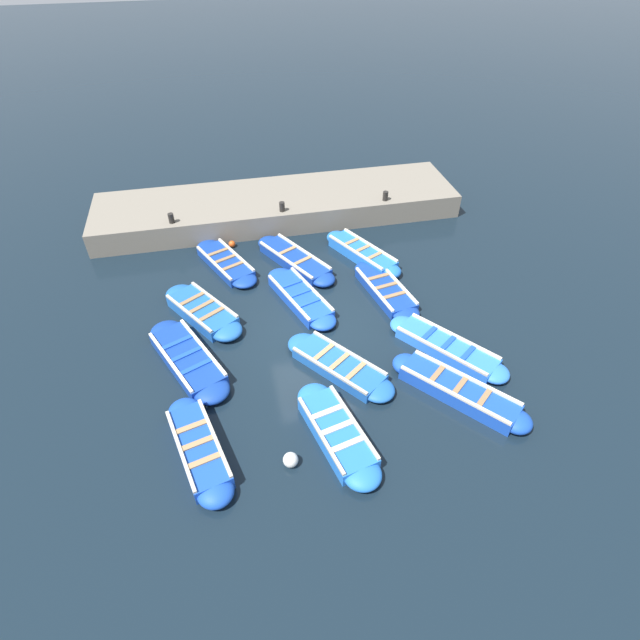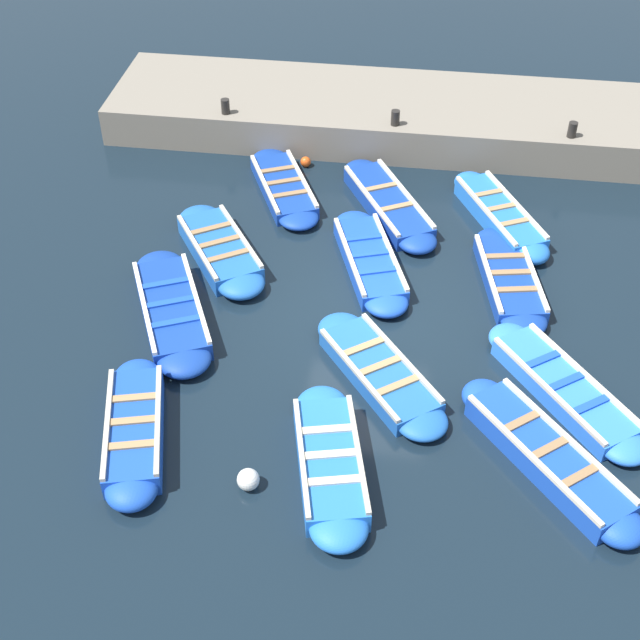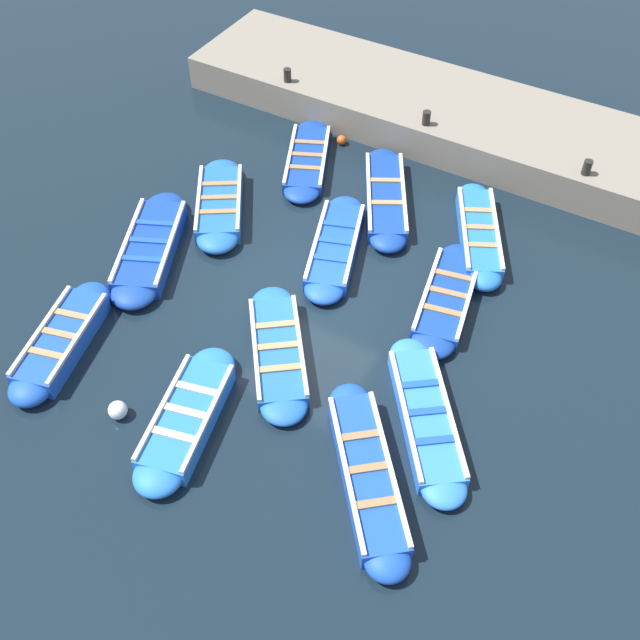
{
  "view_description": "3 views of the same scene",
  "coord_description": "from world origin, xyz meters",
  "px_view_note": "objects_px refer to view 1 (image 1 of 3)",
  "views": [
    {
      "loc": [
        10.69,
        -2.14,
        9.88
      ],
      "look_at": [
        0.18,
        0.15,
        0.53
      ],
      "focal_mm": 28.0,
      "sensor_mm": 36.0,
      "label": 1
    },
    {
      "loc": [
        12.7,
        0.85,
        10.84
      ],
      "look_at": [
        0.48,
        -0.87,
        0.16
      ],
      "focal_mm": 50.0,
      "sensor_mm": 36.0,
      "label": 2
    },
    {
      "loc": [
        9.23,
        5.61,
        11.3
      ],
      "look_at": [
        0.88,
        0.81,
        0.53
      ],
      "focal_mm": 42.0,
      "sensor_mm": 36.0,
      "label": 3
    }
  ],
  "objects_px": {
    "boat_bow_out": "(202,311)",
    "boat_stern_in": "(199,449)",
    "bollard_mid_north": "(282,207)",
    "boat_far_corner": "(300,297)",
    "buoy_orange_near": "(291,460)",
    "buoy_yellow_far": "(232,244)",
    "boat_centre": "(385,290)",
    "boat_outer_left": "(447,348)",
    "boat_broadside": "(458,391)",
    "boat_outer_right": "(188,359)",
    "bollard_mid_south": "(385,196)",
    "boat_end_of_row": "(226,263)",
    "boat_mid_row": "(337,433)",
    "boat_alongside": "(339,366)",
    "boat_near_quay": "(295,260)",
    "bollard_north": "(171,218)",
    "boat_inner_gap": "(362,253)"
  },
  "relations": [
    {
      "from": "boat_outer_left",
      "to": "boat_centre",
      "type": "height_order",
      "value": "boat_outer_left"
    },
    {
      "from": "boat_stern_in",
      "to": "boat_end_of_row",
      "type": "relative_size",
      "value": 0.97
    },
    {
      "from": "boat_broadside",
      "to": "buoy_yellow_far",
      "type": "height_order",
      "value": "boat_broadside"
    },
    {
      "from": "boat_inner_gap",
      "to": "buoy_orange_near",
      "type": "relative_size",
      "value": 9.85
    },
    {
      "from": "boat_mid_row",
      "to": "boat_far_corner",
      "type": "distance_m",
      "value": 5.26
    },
    {
      "from": "boat_broadside",
      "to": "boat_centre",
      "type": "distance_m",
      "value": 4.52
    },
    {
      "from": "boat_bow_out",
      "to": "bollard_north",
      "type": "distance_m",
      "value": 4.5
    },
    {
      "from": "boat_end_of_row",
      "to": "boat_centre",
      "type": "xyz_separation_m",
      "value": [
        2.64,
        4.9,
        0.01
      ]
    },
    {
      "from": "bollard_mid_north",
      "to": "buoy_yellow_far",
      "type": "bearing_deg",
      "value": -72.44
    },
    {
      "from": "boat_near_quay",
      "to": "bollard_mid_north",
      "type": "height_order",
      "value": "bollard_mid_north"
    },
    {
      "from": "boat_mid_row",
      "to": "boat_inner_gap",
      "type": "distance_m",
      "value": 7.68
    },
    {
      "from": "bollard_mid_south",
      "to": "bollard_mid_north",
      "type": "bearing_deg",
      "value": -90.0
    },
    {
      "from": "boat_mid_row",
      "to": "bollard_mid_south",
      "type": "distance_m",
      "value": 10.45
    },
    {
      "from": "boat_bow_out",
      "to": "bollard_mid_south",
      "type": "bearing_deg",
      "value": 121.38
    },
    {
      "from": "boat_outer_left",
      "to": "boat_centre",
      "type": "bearing_deg",
      "value": -163.78
    },
    {
      "from": "boat_inner_gap",
      "to": "boat_alongside",
      "type": "bearing_deg",
      "value": -22.51
    },
    {
      "from": "bollard_mid_south",
      "to": "buoy_yellow_far",
      "type": "height_order",
      "value": "bollard_mid_south"
    },
    {
      "from": "boat_bow_out",
      "to": "boat_inner_gap",
      "type": "relative_size",
      "value": 0.96
    },
    {
      "from": "boat_centre",
      "to": "bollard_mid_north",
      "type": "xyz_separation_m",
      "value": [
        -4.45,
        -2.6,
        0.91
      ]
    },
    {
      "from": "boat_mid_row",
      "to": "boat_outer_left",
      "type": "bearing_deg",
      "value": 120.36
    },
    {
      "from": "bollard_mid_north",
      "to": "buoy_yellow_far",
      "type": "height_order",
      "value": "bollard_mid_north"
    },
    {
      "from": "boat_alongside",
      "to": "boat_stern_in",
      "type": "distance_m",
      "value": 4.22
    },
    {
      "from": "boat_mid_row",
      "to": "boat_alongside",
      "type": "relative_size",
      "value": 1.04
    },
    {
      "from": "buoy_orange_near",
      "to": "buoy_yellow_far",
      "type": "xyz_separation_m",
      "value": [
        -9.38,
        -0.55,
        -0.05
      ]
    },
    {
      "from": "boat_far_corner",
      "to": "buoy_orange_near",
      "type": "relative_size",
      "value": 10.22
    },
    {
      "from": "buoy_yellow_far",
      "to": "boat_inner_gap",
      "type": "bearing_deg",
      "value": 68.91
    },
    {
      "from": "boat_alongside",
      "to": "bollard_mid_north",
      "type": "xyz_separation_m",
      "value": [
        -7.39,
        -0.34,
        0.91
      ]
    },
    {
      "from": "boat_end_of_row",
      "to": "bollard_mid_south",
      "type": "height_order",
      "value": "bollard_mid_south"
    },
    {
      "from": "boat_broadside",
      "to": "boat_outer_right",
      "type": "bearing_deg",
      "value": -111.45
    },
    {
      "from": "boat_mid_row",
      "to": "bollard_north",
      "type": "distance_m",
      "value": 10.27
    },
    {
      "from": "boat_bow_out",
      "to": "boat_end_of_row",
      "type": "xyz_separation_m",
      "value": [
        -2.53,
        0.87,
        -0.04
      ]
    },
    {
      "from": "bollard_mid_north",
      "to": "boat_stern_in",
      "type": "bearing_deg",
      "value": -20.24
    },
    {
      "from": "boat_mid_row",
      "to": "bollard_north",
      "type": "bearing_deg",
      "value": -158.71
    },
    {
      "from": "boat_mid_row",
      "to": "buoy_orange_near",
      "type": "distance_m",
      "value": 1.28
    },
    {
      "from": "boat_end_of_row",
      "to": "buoy_orange_near",
      "type": "distance_m",
      "value": 8.24
    },
    {
      "from": "boat_broadside",
      "to": "buoy_yellow_far",
      "type": "xyz_separation_m",
      "value": [
        -8.32,
        -5.07,
        -0.08
      ]
    },
    {
      "from": "boat_centre",
      "to": "boat_inner_gap",
      "type": "xyz_separation_m",
      "value": [
        -2.12,
        -0.17,
        0.04
      ]
    },
    {
      "from": "boat_bow_out",
      "to": "boat_stern_in",
      "type": "distance_m",
      "value": 4.96
    },
    {
      "from": "boat_far_corner",
      "to": "boat_broadside",
      "type": "relative_size",
      "value": 1.04
    },
    {
      "from": "boat_outer_left",
      "to": "boat_outer_right",
      "type": "xyz_separation_m",
      "value": [
        -1.06,
        -7.08,
        0.02
      ]
    },
    {
      "from": "boat_alongside",
      "to": "boat_broadside",
      "type": "xyz_separation_m",
      "value": [
        1.55,
        2.75,
        0.05
      ]
    },
    {
      "from": "buoy_yellow_far",
      "to": "boat_near_quay",
      "type": "bearing_deg",
      "value": 52.46
    },
    {
      "from": "boat_inner_gap",
      "to": "bollard_north",
      "type": "xyz_separation_m",
      "value": [
        -2.33,
        -6.39,
        0.87
      ]
    },
    {
      "from": "boat_stern_in",
      "to": "boat_inner_gap",
      "type": "height_order",
      "value": "boat_stern_in"
    },
    {
      "from": "boat_alongside",
      "to": "bollard_mid_north",
      "type": "distance_m",
      "value": 7.46
    },
    {
      "from": "boat_far_corner",
      "to": "boat_inner_gap",
      "type": "bearing_deg",
      "value": 126.97
    },
    {
      "from": "boat_centre",
      "to": "boat_outer_left",
      "type": "bearing_deg",
      "value": 16.22
    },
    {
      "from": "boat_broadside",
      "to": "bollard_mid_north",
      "type": "bearing_deg",
      "value": -160.98
    },
    {
      "from": "boat_outer_right",
      "to": "bollard_mid_south",
      "type": "bearing_deg",
      "value": 129.73
    },
    {
      "from": "boat_end_of_row",
      "to": "boat_bow_out",
      "type": "bearing_deg",
      "value": -19.01
    }
  ]
}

